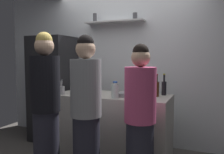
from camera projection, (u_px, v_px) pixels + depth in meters
name	position (u px, v px, depth m)	size (l,w,h in m)	color
back_wall_assembly	(127.00, 65.00, 4.02)	(4.80, 0.32, 2.60)	white
refrigerator	(53.00, 88.00, 4.15)	(0.68, 0.65, 1.79)	black
counter	(112.00, 126.00, 3.39)	(1.62, 0.71, 0.92)	#B7B2A8
baking_pan	(132.00, 95.00, 3.16)	(0.34, 0.24, 0.05)	gray
utensil_holder	(61.00, 90.00, 3.35)	(0.09, 0.09, 0.22)	#B2B2B7
wine_bottle_amber_glass	(157.00, 88.00, 3.17)	(0.07, 0.07, 0.30)	#472814
wine_bottle_dark_glass	(164.00, 87.00, 3.30)	(0.07, 0.07, 0.30)	black
water_bottle_plastic	(115.00, 91.00, 3.05)	(0.09, 0.09, 0.22)	silver
person_blonde	(46.00, 107.00, 2.76)	(0.34, 0.34, 1.73)	#262633
person_grey_hoodie	(86.00, 112.00, 2.61)	(0.34, 0.34, 1.68)	#262633
person_pink_top	(140.00, 119.00, 2.55)	(0.34, 0.34, 1.58)	#262633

